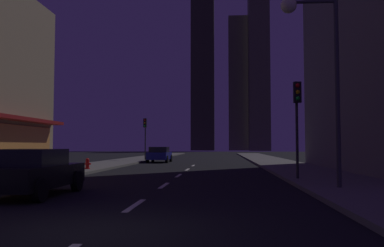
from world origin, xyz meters
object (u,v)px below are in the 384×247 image
object	(u,v)px
traffic_light_far_left	(145,129)
car_parked_near	(32,172)
street_lamp_right	(312,44)
car_parked_far	(159,154)
fire_hydrant_far_left	(87,164)
traffic_light_near_right	(297,108)

from	to	relation	value
traffic_light_far_left	car_parked_near	bearing A→B (deg)	-86.07
street_lamp_right	car_parked_far	bearing A→B (deg)	111.19
traffic_light_far_left	car_parked_far	bearing A→B (deg)	-54.30
street_lamp_right	car_parked_near	bearing A→B (deg)	-168.26
fire_hydrant_far_left	traffic_light_far_left	world-z (taller)	traffic_light_far_left
car_parked_far	traffic_light_near_right	size ratio (longest dim) A/B	1.01
car_parked_near	street_lamp_right	size ratio (longest dim) A/B	0.64
car_parked_far	traffic_light_far_left	distance (m)	4.08
car_parked_far	traffic_light_near_right	bearing A→B (deg)	-65.10
car_parked_near	traffic_light_far_left	xyz separation A→B (m)	(-1.90, 27.67, 2.45)
fire_hydrant_far_left	traffic_light_far_left	distance (m)	16.20
car_parked_near	fire_hydrant_far_left	size ratio (longest dim) A/B	6.48
car_parked_near	fire_hydrant_far_left	xyz separation A→B (m)	(-2.30, 11.70, -0.29)
car_parked_near	traffic_light_near_right	bearing A→B (deg)	30.77
fire_hydrant_far_left	traffic_light_far_left	xyz separation A→B (m)	(0.40, 15.96, 2.74)
car_parked_near	traffic_light_far_left	distance (m)	27.84
car_parked_near	car_parked_far	xyz separation A→B (m)	(0.00, 25.02, 0.00)
fire_hydrant_far_left	traffic_light_near_right	size ratio (longest dim) A/B	0.16
car_parked_near	traffic_light_near_right	distance (m)	10.87
car_parked_far	traffic_light_near_right	xyz separation A→B (m)	(9.10, -19.61, 2.45)
fire_hydrant_far_left	traffic_light_near_right	world-z (taller)	traffic_light_near_right
fire_hydrant_far_left	street_lamp_right	size ratio (longest dim) A/B	0.10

